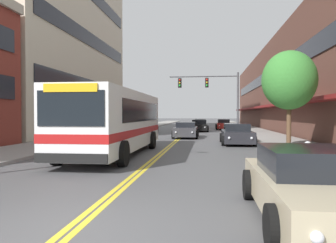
% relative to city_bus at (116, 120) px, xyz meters
% --- Properties ---
extents(ground_plane, '(240.00, 240.00, 0.00)m').
position_rel_city_bus_xyz_m(ground_plane, '(2.17, 26.46, -1.73)').
color(ground_plane, '#4C4C4F').
extents(sidewalk_left, '(3.90, 106.00, 0.15)m').
position_rel_city_bus_xyz_m(sidewalk_left, '(-5.28, 26.46, -1.65)').
color(sidewalk_left, gray).
rests_on(sidewalk_left, ground_plane).
extents(sidewalk_right, '(3.90, 106.00, 0.15)m').
position_rel_city_bus_xyz_m(sidewalk_right, '(9.62, 26.46, -1.65)').
color(sidewalk_right, gray).
rests_on(sidewalk_right, ground_plane).
extents(centre_line, '(0.34, 106.00, 0.01)m').
position_rel_city_bus_xyz_m(centre_line, '(2.17, 26.46, -1.72)').
color(centre_line, yellow).
rests_on(centre_line, ground_plane).
extents(storefront_row_right, '(9.10, 68.00, 10.77)m').
position_rel_city_bus_xyz_m(storefront_row_right, '(15.80, 26.46, 3.65)').
color(storefront_row_right, brown).
rests_on(storefront_row_right, ground_plane).
extents(city_bus, '(2.92, 10.83, 3.05)m').
position_rel_city_bus_xyz_m(city_bus, '(0.00, 0.00, 0.00)').
color(city_bus, silver).
rests_on(city_bus, ground_plane).
extents(car_slate_blue_parked_left_near, '(1.98, 4.85, 1.27)m').
position_rel_city_bus_xyz_m(car_slate_blue_parked_left_near, '(-2.19, 12.86, -1.12)').
color(car_slate_blue_parked_left_near, '#475675').
rests_on(car_slate_blue_parked_left_near, ground_plane).
extents(car_silver_parked_left_mid, '(2.02, 4.89, 1.20)m').
position_rel_city_bus_xyz_m(car_silver_parked_left_mid, '(-2.11, 19.65, -1.16)').
color(car_silver_parked_left_mid, '#B7B7BC').
rests_on(car_silver_parked_left_mid, ground_plane).
extents(car_beige_parked_right_foreground, '(2.17, 4.85, 1.35)m').
position_rel_city_bus_xyz_m(car_beige_parked_right_foreground, '(6.42, -9.43, -1.10)').
color(car_beige_parked_right_foreground, '#BCAD89').
rests_on(car_beige_parked_right_foreground, ground_plane).
extents(car_red_parked_right_mid, '(2.01, 4.80, 1.35)m').
position_rel_city_bus_xyz_m(car_red_parked_right_mid, '(6.59, 27.89, -1.09)').
color(car_red_parked_right_mid, maroon).
rests_on(car_red_parked_right_mid, ground_plane).
extents(car_charcoal_parked_right_far, '(2.15, 4.82, 1.36)m').
position_rel_city_bus_xyz_m(car_charcoal_parked_right_far, '(6.45, 6.53, -1.09)').
color(car_charcoal_parked_right_far, '#232328').
rests_on(car_charcoal_parked_right_far, ground_plane).
extents(car_black_moving_lead, '(2.14, 4.40, 1.37)m').
position_rel_city_bus_xyz_m(car_black_moving_lead, '(3.56, 22.36, -1.09)').
color(car_black_moving_lead, black).
rests_on(car_black_moving_lead, ground_plane).
extents(car_dark_grey_moving_second, '(2.10, 4.80, 1.32)m').
position_rel_city_bus_xyz_m(car_dark_grey_moving_second, '(2.67, 12.06, -1.10)').
color(car_dark_grey_moving_second, '#38383D').
rests_on(car_dark_grey_moving_second, ground_plane).
extents(car_champagne_moving_third, '(1.98, 4.51, 1.32)m').
position_rel_city_bus_xyz_m(car_champagne_moving_third, '(3.46, 31.98, -1.12)').
color(car_champagne_moving_third, beige).
rests_on(car_champagne_moving_third, ground_plane).
extents(traffic_signal_mast, '(6.63, 0.38, 6.00)m').
position_rel_city_bus_xyz_m(traffic_signal_mast, '(5.03, 16.05, 2.58)').
color(traffic_signal_mast, '#47474C').
rests_on(traffic_signal_mast, ground_plane).
extents(street_tree_right_mid, '(2.92, 2.92, 5.30)m').
position_rel_city_bus_xyz_m(street_tree_right_mid, '(8.90, 2.70, 2.10)').
color(street_tree_right_mid, brown).
rests_on(street_tree_right_mid, sidewalk_right).
extents(fire_hydrant, '(0.35, 0.27, 0.86)m').
position_rel_city_bus_xyz_m(fire_hydrant, '(8.11, -3.37, -1.15)').
color(fire_hydrant, '#B7B7BC').
rests_on(fire_hydrant, sidewalk_right).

